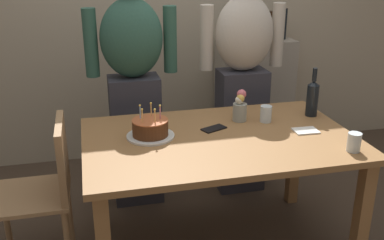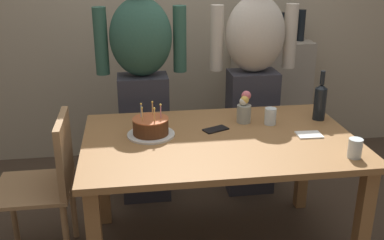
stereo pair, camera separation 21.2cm
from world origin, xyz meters
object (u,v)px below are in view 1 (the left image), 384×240
at_px(person_woman_cardigan, 243,77).
at_px(dining_chair, 47,185).
at_px(water_glass_far, 266,114).
at_px(cell_phone, 214,128).
at_px(wine_bottle, 312,97).
at_px(napkin_stack, 306,131).
at_px(flower_vase, 240,107).
at_px(water_glass_near, 354,142).
at_px(birthday_cake, 150,129).
at_px(person_man_bearded, 134,84).

height_order(person_woman_cardigan, dining_chair, person_woman_cardigan).
bearing_deg(water_glass_far, cell_phone, -172.10).
bearing_deg(wine_bottle, napkin_stack, -123.16).
height_order(water_glass_far, flower_vase, flower_vase).
height_order(water_glass_near, wine_bottle, wine_bottle).
bearing_deg(water_glass_far, birthday_cake, -173.90).
bearing_deg(cell_phone, water_glass_far, -16.04).
height_order(cell_phone, napkin_stack, same).
relative_size(birthday_cake, cell_phone, 1.85).
relative_size(birthday_cake, napkin_stack, 1.93).
bearing_deg(person_woman_cardigan, water_glass_near, 102.38).
bearing_deg(dining_chair, flower_vase, 96.91).
xyz_separation_m(cell_phone, napkin_stack, (0.50, -0.16, 0.00)).
height_order(water_glass_near, dining_chair, dining_chair).
xyz_separation_m(flower_vase, dining_chair, (-1.15, -0.14, -0.31)).
relative_size(water_glass_near, dining_chair, 0.11).
relative_size(water_glass_near, person_man_bearded, 0.06).
height_order(water_glass_far, person_man_bearded, person_man_bearded).
xyz_separation_m(person_man_bearded, person_woman_cardigan, (0.77, 0.00, 0.00)).
bearing_deg(birthday_cake, person_man_bearded, 91.39).
bearing_deg(water_glass_far, dining_chair, -176.41).
bearing_deg(water_glass_near, person_man_bearded, 133.52).
relative_size(cell_phone, flower_vase, 0.76).
bearing_deg(cell_phone, dining_chair, 158.12).
distance_m(water_glass_far, person_man_bearded, 0.92).
xyz_separation_m(flower_vase, person_woman_cardigan, (0.19, 0.49, 0.05)).
bearing_deg(napkin_stack, birthday_cake, 171.84).
relative_size(water_glass_near, flower_vase, 0.52).
xyz_separation_m(napkin_stack, person_woman_cardigan, (-0.12, 0.75, 0.13)).
relative_size(birthday_cake, person_man_bearded, 0.16).
bearing_deg(dining_chair, birthday_cake, 90.48).
distance_m(napkin_stack, person_woman_cardigan, 0.77).
distance_m(person_woman_cardigan, dining_chair, 1.52).
height_order(birthday_cake, napkin_stack, birthday_cake).
bearing_deg(water_glass_far, person_woman_cardigan, 85.49).
height_order(flower_vase, dining_chair, flower_vase).
xyz_separation_m(birthday_cake, person_man_bearded, (-0.02, 0.63, 0.09)).
xyz_separation_m(wine_bottle, person_woman_cardigan, (-0.28, 0.52, 0.01)).
relative_size(flower_vase, person_man_bearded, 0.11).
bearing_deg(napkin_stack, cell_phone, 162.74).
distance_m(wine_bottle, dining_chair, 1.65).
distance_m(person_man_bearded, person_woman_cardigan, 0.77).
bearing_deg(dining_chair, napkin_stack, 85.24).
relative_size(flower_vase, person_woman_cardigan, 0.11).
bearing_deg(birthday_cake, water_glass_far, 6.10).
xyz_separation_m(cell_phone, person_man_bearded, (-0.39, 0.60, 0.13)).
distance_m(water_glass_far, dining_chair, 1.32).
distance_m(cell_phone, napkin_stack, 0.52).
bearing_deg(birthday_cake, napkin_stack, -8.16).
distance_m(birthday_cake, person_woman_cardigan, 0.99).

